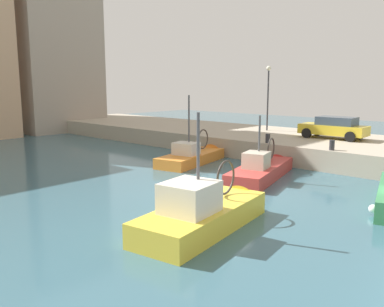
# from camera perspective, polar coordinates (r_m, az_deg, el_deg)

# --- Properties ---
(water_surface) EXTENTS (80.00, 80.00, 0.00)m
(water_surface) POSITION_cam_1_polar(r_m,az_deg,el_deg) (18.20, 3.45, -5.35)
(water_surface) COLOR #386070
(water_surface) RESTS_ON ground
(quay_wall) EXTENTS (9.00, 56.00, 1.20)m
(quay_wall) POSITION_cam_1_polar(r_m,az_deg,el_deg) (27.80, 18.56, 0.71)
(quay_wall) COLOR #ADA08C
(quay_wall) RESTS_ON ground
(fishing_boat_red) EXTENTS (6.97, 3.36, 4.00)m
(fishing_boat_red) POSITION_cam_1_polar(r_m,az_deg,el_deg) (21.29, 9.90, -2.96)
(fishing_boat_red) COLOR #BC3833
(fishing_boat_red) RESTS_ON ground
(fishing_boat_orange) EXTENTS (6.29, 2.98, 4.91)m
(fishing_boat_orange) POSITION_cam_1_polar(r_m,az_deg,el_deg) (24.85, 0.37, -0.97)
(fishing_boat_orange) COLOR orange
(fishing_boat_orange) RESTS_ON ground
(fishing_boat_yellow) EXTENTS (6.48, 2.84, 4.77)m
(fishing_boat_yellow) POSITION_cam_1_polar(r_m,az_deg,el_deg) (13.91, 2.20, -9.49)
(fishing_boat_yellow) COLOR gold
(fishing_boat_yellow) RESTS_ON ground
(parked_car_yellow) EXTENTS (1.93, 4.24, 1.42)m
(parked_car_yellow) POSITION_cam_1_polar(r_m,az_deg,el_deg) (27.95, 19.27, 3.46)
(parked_car_yellow) COLOR gold
(parked_car_yellow) RESTS_ON quay_wall
(mooring_bollard_mid) EXTENTS (0.28, 0.28, 0.55)m
(mooring_bollard_mid) POSITION_cam_1_polar(r_m,az_deg,el_deg) (23.12, 19.00, 1.12)
(mooring_bollard_mid) COLOR #2D2D33
(mooring_bollard_mid) RESTS_ON quay_wall
(mooring_bollard_north) EXTENTS (0.28, 0.28, 0.55)m
(mooring_bollard_north) POSITION_cam_1_polar(r_m,az_deg,el_deg) (24.95, 10.56, 2.10)
(mooring_bollard_north) COLOR #2D2D33
(mooring_bollard_north) RESTS_ON quay_wall
(quay_streetlamp) EXTENTS (0.36, 0.36, 4.83)m
(quay_streetlamp) POSITION_cam_1_polar(r_m,az_deg,el_deg) (31.44, 10.62, 9.11)
(quay_streetlamp) COLOR #38383D
(quay_streetlamp) RESTS_ON quay_wall
(waterfront_building_west) EXTENTS (8.23, 8.93, 15.77)m
(waterfront_building_west) POSITION_cam_1_polar(r_m,az_deg,el_deg) (45.01, -19.58, 13.28)
(waterfront_building_west) COLOR #A39384
(waterfront_building_west) RESTS_ON ground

